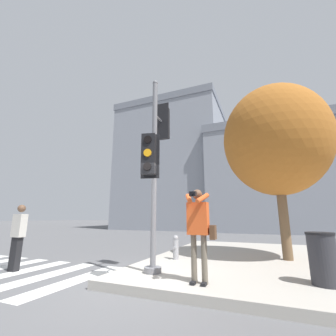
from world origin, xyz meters
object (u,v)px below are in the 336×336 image
at_px(street_tree, 275,140).
at_px(fire_hydrant, 176,247).
at_px(pedestrian_distant, 18,235).
at_px(traffic_signal_pole, 156,154).
at_px(trash_bin, 323,258).
at_px(person_photographer, 199,226).

relative_size(street_tree, fire_hydrant, 7.97).
bearing_deg(fire_hydrant, pedestrian_distant, -148.25).
bearing_deg(traffic_signal_pole, pedestrian_distant, -171.53).
bearing_deg(pedestrian_distant, trash_bin, 7.35).
xyz_separation_m(traffic_signal_pole, trash_bin, (3.25, 0.34, -2.25)).
height_order(person_photographer, street_tree, street_tree).
height_order(traffic_signal_pole, street_tree, street_tree).
bearing_deg(fire_hydrant, street_tree, 20.64).
distance_m(person_photographer, street_tree, 4.46).
distance_m(street_tree, fire_hydrant, 4.57).
xyz_separation_m(traffic_signal_pole, pedestrian_distant, (-3.78, -0.56, -1.98)).
relative_size(fire_hydrant, trash_bin, 0.73).
distance_m(pedestrian_distant, fire_hydrant, 4.30).
relative_size(traffic_signal_pole, trash_bin, 5.14).
bearing_deg(trash_bin, street_tree, 98.91).
bearing_deg(fire_hydrant, person_photographer, -58.79).
xyz_separation_m(person_photographer, street_tree, (1.72, 3.23, 2.55)).
distance_m(person_photographer, fire_hydrant, 2.56).
xyz_separation_m(traffic_signal_pole, fire_hydrant, (-0.13, 1.69, -2.38)).
distance_m(pedestrian_distant, trash_bin, 7.09).
height_order(pedestrian_distant, trash_bin, pedestrian_distant).
relative_size(person_photographer, fire_hydrant, 2.58).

